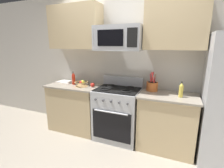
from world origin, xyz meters
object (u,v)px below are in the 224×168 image
(range_oven, at_px, (118,113))
(bottle_hot_sauce, at_px, (74,79))
(utensil_crock, at_px, (152,86))
(fruit_basket, at_px, (81,84))
(microwave, at_px, (119,38))
(cutting_board, at_px, (66,82))
(bottle_oil, at_px, (181,90))
(apple_loose, at_px, (93,85))

(range_oven, xyz_separation_m, bottle_hot_sauce, (-0.93, 0.04, 0.55))
(utensil_crock, height_order, bottle_hot_sauce, utensil_crock)
(bottle_hot_sauce, bearing_deg, fruit_basket, -17.99)
(range_oven, distance_m, fruit_basket, 0.86)
(range_oven, height_order, microwave, microwave)
(cutting_board, xyz_separation_m, bottle_oil, (2.20, -0.17, 0.10))
(bottle_hot_sauce, bearing_deg, utensil_crock, 4.74)
(bottle_oil, bearing_deg, range_oven, 177.79)
(fruit_basket, height_order, cutting_board, fruit_basket)
(bottle_oil, bearing_deg, fruit_basket, 179.95)
(range_oven, xyz_separation_m, fruit_basket, (-0.71, -0.04, 0.49))
(microwave, bearing_deg, range_oven, -89.98)
(microwave, distance_m, utensil_crock, 0.96)
(bottle_oil, bearing_deg, cutting_board, 175.59)
(microwave, xyz_separation_m, apple_loose, (-0.49, -0.03, -0.82))
(apple_loose, distance_m, cutting_board, 0.72)
(fruit_basket, height_order, bottle_hot_sauce, bottle_hot_sauce)
(fruit_basket, height_order, bottle_oil, bottle_oil)
(range_oven, distance_m, microwave, 1.29)
(cutting_board, bearing_deg, apple_loose, -10.92)
(fruit_basket, distance_m, bottle_oil, 1.71)
(utensil_crock, height_order, bottle_oil, utensil_crock)
(bottle_oil, height_order, bottle_hot_sauce, bottle_hot_sauce)
(microwave, relative_size, utensil_crock, 2.36)
(fruit_basket, bearing_deg, bottle_oil, -0.05)
(microwave, relative_size, apple_loose, 10.05)
(utensil_crock, relative_size, bottle_hot_sauce, 1.32)
(apple_loose, relative_size, bottle_hot_sauce, 0.31)
(range_oven, bearing_deg, microwave, 90.02)
(apple_loose, bearing_deg, range_oven, 0.62)
(range_oven, height_order, bottle_hot_sauce, bottle_hot_sauce)
(range_oven, relative_size, cutting_board, 3.15)
(apple_loose, bearing_deg, fruit_basket, -171.61)
(utensil_crock, height_order, apple_loose, utensil_crock)
(range_oven, relative_size, microwave, 1.41)
(apple_loose, bearing_deg, utensil_crock, 8.89)
(utensil_crock, xyz_separation_m, cutting_board, (-1.75, -0.03, -0.07))
(cutting_board, bearing_deg, utensil_crock, 0.89)
(cutting_board, bearing_deg, bottle_hot_sauce, -19.76)
(range_oven, xyz_separation_m, cutting_board, (-1.19, 0.13, 0.44))
(cutting_board, height_order, bottle_hot_sauce, bottle_hot_sauce)
(microwave, distance_m, cutting_board, 1.47)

